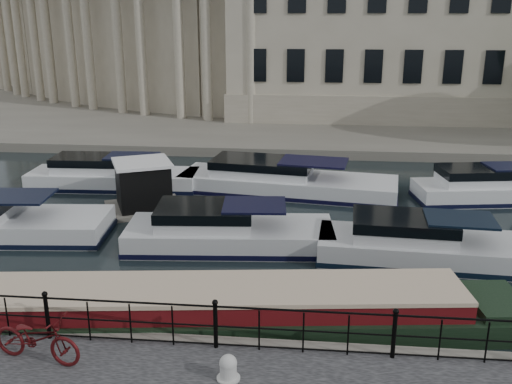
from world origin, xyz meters
TOP-DOWN VIEW (x-y plane):
  - ground_plane at (0.00, 0.00)m, footprint 160.00×160.00m
  - far_bank at (0.00, 39.00)m, footprint 120.00×42.00m
  - railing at (0.00, -2.25)m, footprint 24.14×0.14m
  - civic_building at (-1.00, 34.71)m, footprint 53.55×31.84m
  - bicycle at (-3.82, -3.16)m, footprint 2.24×1.13m
  - mooring_bollard at (0.46, -3.40)m, footprint 0.50×0.50m
  - narrowboat at (-0.67, -0.57)m, footprint 17.16×4.27m
  - harbour_hut at (-4.89, 8.57)m, footprint 3.88×3.63m
  - cabin_cruisers at (-0.97, 8.19)m, footprint 27.44×10.77m

SIDE VIEW (x-z plane):
  - ground_plane at x=0.00m, z-range 0.00..0.00m
  - far_bank at x=0.00m, z-range 0.00..0.55m
  - narrowboat at x=-0.67m, z-range -0.44..1.17m
  - cabin_cruisers at x=-0.97m, z-range -0.63..1.36m
  - mooring_bollard at x=0.46m, z-range 0.53..1.10m
  - harbour_hut at x=-4.89m, z-range -0.14..2.05m
  - bicycle at x=-3.82m, z-range 0.55..1.67m
  - railing at x=0.00m, z-range 0.59..1.81m
  - civic_building at x=-1.00m, z-range -1.39..15.46m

